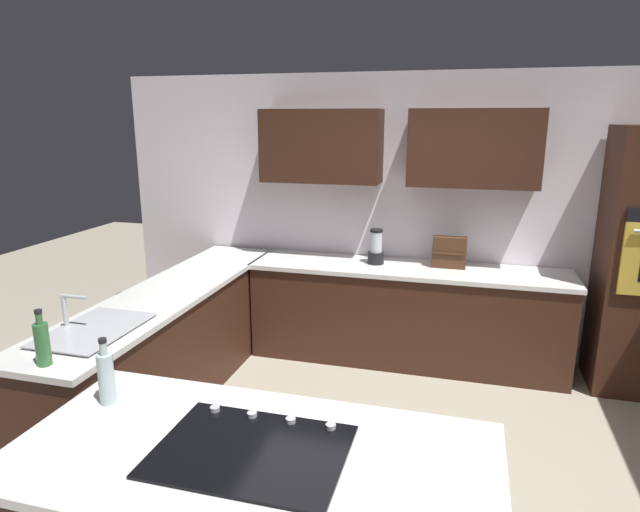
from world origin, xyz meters
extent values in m
plane|color=#9E937F|center=(0.00, 0.00, 0.00)|extent=(14.00, 14.00, 0.00)
cube|color=silver|center=(0.00, -2.10, 1.30)|extent=(6.00, 0.10, 2.60)
cube|color=#381E14|center=(-0.40, -1.88, 1.95)|extent=(1.10, 0.34, 0.66)
cube|color=#381E14|center=(0.95, -1.88, 1.95)|extent=(1.10, 0.34, 0.66)
cube|color=#381E14|center=(0.10, -1.72, 0.43)|extent=(2.80, 0.60, 0.86)
cube|color=silver|center=(0.10, -1.72, 0.88)|extent=(2.84, 0.64, 0.04)
cube|color=#381E14|center=(1.82, -0.55, 0.43)|extent=(0.60, 2.90, 0.86)
cube|color=silver|center=(1.82, -0.55, 0.88)|extent=(0.64, 2.94, 0.04)
cube|color=silver|center=(0.39, 1.25, 0.88)|extent=(1.97, 0.98, 0.04)
cube|color=#515456|center=(1.82, 0.16, 0.91)|extent=(0.40, 0.30, 0.02)
cube|color=#515456|center=(1.82, 0.50, 0.91)|extent=(0.40, 0.30, 0.02)
cube|color=#B7BABF|center=(1.82, 0.33, 0.92)|extent=(0.46, 0.70, 0.01)
cylinder|color=#B7BABF|center=(2.02, 0.33, 1.01)|extent=(0.03, 0.03, 0.22)
cylinder|color=#B7BABF|center=(1.94, 0.33, 1.12)|extent=(0.18, 0.02, 0.02)
cube|color=black|center=(0.39, 1.25, 0.91)|extent=(0.76, 0.56, 0.01)
cylinder|color=#B2B2B7|center=(0.12, 1.02, 0.92)|extent=(0.04, 0.04, 0.02)
cylinder|color=#B2B2B7|center=(0.30, 1.02, 0.92)|extent=(0.04, 0.04, 0.02)
cylinder|color=#B2B2B7|center=(0.48, 1.02, 0.92)|extent=(0.04, 0.04, 0.02)
cylinder|color=#B2B2B7|center=(0.66, 1.02, 0.92)|extent=(0.04, 0.04, 0.02)
cylinder|color=black|center=(0.40, -1.76, 0.96)|extent=(0.15, 0.15, 0.11)
cylinder|color=silver|center=(0.40, -1.76, 1.10)|extent=(0.11, 0.11, 0.19)
cylinder|color=black|center=(0.40, -1.76, 1.21)|extent=(0.12, 0.12, 0.03)
cube|color=#472B19|center=(-0.25, -1.80, 1.04)|extent=(0.29, 0.10, 0.28)
cube|color=#472B19|center=(-0.25, -1.75, 1.04)|extent=(0.28, 0.02, 0.02)
cylinder|color=#336B38|center=(1.77, 0.80, 1.02)|extent=(0.08, 0.08, 0.24)
cylinder|color=#336B38|center=(1.77, 0.80, 1.17)|extent=(0.03, 0.03, 0.06)
cylinder|color=black|center=(1.77, 0.80, 1.21)|extent=(0.04, 0.04, 0.02)
cylinder|color=silver|center=(1.18, 1.06, 1.02)|extent=(0.07, 0.07, 0.24)
cylinder|color=silver|center=(1.18, 1.06, 1.17)|extent=(0.03, 0.03, 0.06)
cylinder|color=black|center=(1.18, 1.06, 1.21)|extent=(0.04, 0.04, 0.02)
camera|label=1|loc=(-0.39, 3.02, 2.20)|focal=30.59mm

